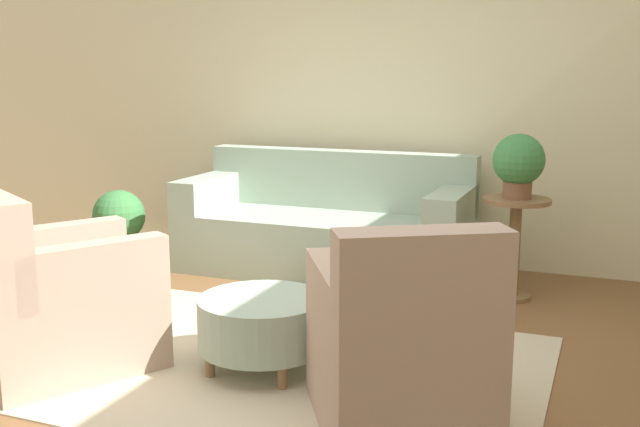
% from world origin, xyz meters
% --- Properties ---
extents(ground_plane, '(16.00, 16.00, 0.00)m').
position_xyz_m(ground_plane, '(0.00, 0.00, 0.00)').
color(ground_plane, brown).
extents(wall_back, '(9.04, 0.12, 2.80)m').
position_xyz_m(wall_back, '(0.00, 2.58, 1.40)').
color(wall_back, beige).
rests_on(wall_back, ground_plane).
extents(rug, '(3.06, 2.02, 0.01)m').
position_xyz_m(rug, '(0.00, 0.00, 0.01)').
color(rug, beige).
rests_on(rug, ground_plane).
extents(couch, '(2.26, 0.93, 0.94)m').
position_xyz_m(couch, '(-0.35, 1.94, 0.34)').
color(couch, '#9EB29E').
rests_on(couch, ground_plane).
extents(armchair_left, '(1.04, 1.11, 0.97)m').
position_xyz_m(armchair_left, '(-0.94, -0.48, 0.37)').
color(armchair_left, tan).
rests_on(armchair_left, rug).
extents(armchair_right, '(1.04, 1.11, 0.97)m').
position_xyz_m(armchair_right, '(0.94, -0.48, 0.37)').
color(armchair_right, tan).
rests_on(armchair_right, rug).
extents(ottoman_table, '(0.69, 0.69, 0.39)m').
position_xyz_m(ottoman_table, '(0.06, -0.06, 0.26)').
color(ottoman_table, '#9EB29E').
rests_on(ottoman_table, rug).
extents(side_table, '(0.47, 0.47, 0.72)m').
position_xyz_m(side_table, '(1.14, 1.73, 0.47)').
color(side_table, olive).
rests_on(side_table, ground_plane).
extents(potted_plant_on_side_table, '(0.35, 0.35, 0.44)m').
position_xyz_m(potted_plant_on_side_table, '(1.14, 1.73, 0.96)').
color(potted_plant_on_side_table, brown).
rests_on(potted_plant_on_side_table, side_table).
extents(potted_plant_floor, '(0.43, 0.43, 0.61)m').
position_xyz_m(potted_plant_floor, '(-2.03, 1.54, 0.34)').
color(potted_plant_floor, brown).
rests_on(potted_plant_floor, ground_plane).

